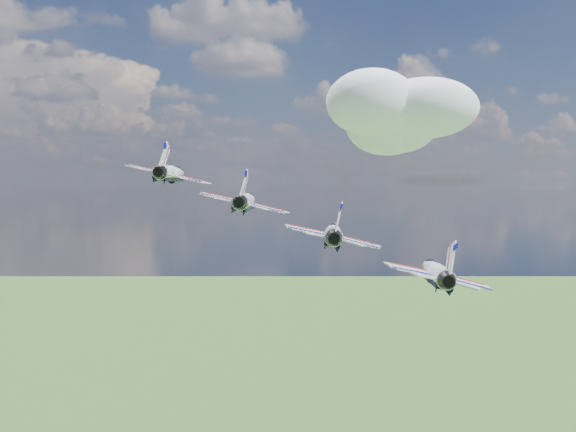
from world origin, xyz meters
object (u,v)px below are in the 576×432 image
object	(u,v)px
jet_0	(172,173)
jet_2	(333,233)
jet_1	(246,200)
jet_3	(435,271)

from	to	relation	value
jet_0	jet_2	bearing A→B (deg)	-28.13
jet_1	jet_0	bearing A→B (deg)	151.87
jet_2	jet_3	world-z (taller)	jet_2
jet_1	jet_2	world-z (taller)	jet_1
jet_3	jet_2	bearing A→B (deg)	151.87
jet_1	jet_2	distance (m)	12.58
jet_0	jet_1	distance (m)	12.58
jet_0	jet_1	size ratio (longest dim) A/B	1.00
jet_2	jet_3	distance (m)	12.58
jet_1	jet_3	size ratio (longest dim) A/B	1.00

